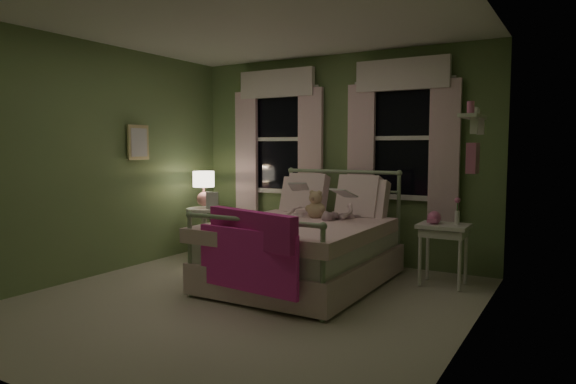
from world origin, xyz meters
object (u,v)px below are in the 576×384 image
Objects in this scene: bed at (305,247)px; child_left at (301,187)px; child_right at (346,195)px; nightstand_right at (444,234)px; teddy_bear at (316,207)px; table_lamp at (204,185)px; nightstand_left at (204,226)px.

child_left reaches higher than bed.
bed is 0.78m from child_left.
child_right is (0.56, 0.00, -0.06)m from child_left.
nightstand_right is at bearing -149.98° from child_right.
child_right is 1.10× the size of nightstand_right.
child_right is 2.18× the size of teddy_bear.
child_right is at bearing -1.31° from table_lamp.
nightstand_left is 1.02× the size of nightstand_right.
child_right is at bearing 166.47° from child_left.
table_lamp reaches higher than nightstand_right.
child_left is 1.27× the size of nightstand_left.
nightstand_right is at bearing 3.06° from table_lamp.
teddy_bear is 0.71× the size of table_lamp.
nightstand_left is 0.54m from table_lamp.
bed reaches higher than table_lamp.
child_left reaches higher than nightstand_left.
child_left is 1.29× the size of nightstand_right.
nightstand_right is (1.02, 0.21, -0.37)m from child_right.
child_right is at bearing -168.39° from nightstand_right.
teddy_bear is 1.77m from table_lamp.
nightstand_right is at bearing 3.06° from nightstand_left.
table_lamp is 0.71× the size of nightstand_right.
table_lamp reaches higher than nightstand_left.
child_right is 2.09m from nightstand_left.
child_right reaches higher than nightstand_left.
nightstand_left is 3.05m from nightstand_right.
teddy_bear is at bearing 90.00° from bed.
bed is 2.47× the size of child_left.
nightstand_right is (3.04, 0.16, -0.40)m from table_lamp.
teddy_bear is (0.00, 0.26, 0.41)m from bed.
table_lamp is 3.07m from nightstand_right.
nightstand_left is at bearing 17.11° from child_right.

